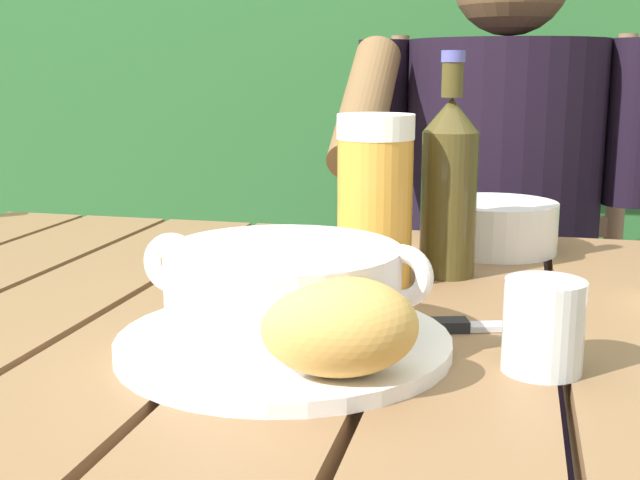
{
  "coord_description": "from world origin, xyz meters",
  "views": [
    {
      "loc": [
        0.16,
        -0.65,
        0.95
      ],
      "look_at": [
        -0.01,
        0.05,
        0.8
      ],
      "focal_mm": 46.14,
      "sensor_mm": 36.0,
      "label": 1
    }
  ],
  "objects_px": {
    "person_eating": "(498,218)",
    "table_knife": "(464,326)",
    "serving_plate": "(284,343)",
    "diner_bowl": "(495,226)",
    "bread_roll": "(339,326)",
    "soup_bowl": "(283,290)",
    "water_glass_small": "(543,326)",
    "beer_bottle": "(449,184)",
    "beer_glass": "(375,200)",
    "chair_near_diner": "(497,314)"
  },
  "relations": [
    {
      "from": "person_eating",
      "to": "table_knife",
      "type": "height_order",
      "value": "person_eating"
    },
    {
      "from": "serving_plate",
      "to": "diner_bowl",
      "type": "bearing_deg",
      "value": 69.64
    },
    {
      "from": "bread_roll",
      "to": "table_knife",
      "type": "relative_size",
      "value": 0.79
    },
    {
      "from": "person_eating",
      "to": "soup_bowl",
      "type": "bearing_deg",
      "value": -101.21
    },
    {
      "from": "person_eating",
      "to": "water_glass_small",
      "type": "distance_m",
      "value": 0.76
    },
    {
      "from": "diner_bowl",
      "to": "beer_bottle",
      "type": "bearing_deg",
      "value": -108.97
    },
    {
      "from": "person_eating",
      "to": "beer_glass",
      "type": "distance_m",
      "value": 0.55
    },
    {
      "from": "chair_near_diner",
      "to": "soup_bowl",
      "type": "xyz_separation_m",
      "value": [
        -0.15,
        -0.95,
        0.29
      ]
    },
    {
      "from": "beer_bottle",
      "to": "water_glass_small",
      "type": "relative_size",
      "value": 3.42
    },
    {
      "from": "soup_bowl",
      "to": "serving_plate",
      "type": "bearing_deg",
      "value": 141.34
    },
    {
      "from": "chair_near_diner",
      "to": "beer_glass",
      "type": "xyz_separation_m",
      "value": [
        -0.12,
        -0.73,
        0.33
      ]
    },
    {
      "from": "diner_bowl",
      "to": "bread_roll",
      "type": "bearing_deg",
      "value": -100.81
    },
    {
      "from": "person_eating",
      "to": "water_glass_small",
      "type": "xyz_separation_m",
      "value": [
        0.05,
        -0.75,
        0.06
      ]
    },
    {
      "from": "serving_plate",
      "to": "table_knife",
      "type": "xyz_separation_m",
      "value": [
        0.14,
        0.08,
        -0.0
      ]
    },
    {
      "from": "bread_roll",
      "to": "table_knife",
      "type": "bearing_deg",
      "value": 63.54
    },
    {
      "from": "chair_near_diner",
      "to": "bread_roll",
      "type": "height_order",
      "value": "chair_near_diner"
    },
    {
      "from": "serving_plate",
      "to": "water_glass_small",
      "type": "height_order",
      "value": "water_glass_small"
    },
    {
      "from": "beer_glass",
      "to": "table_knife",
      "type": "height_order",
      "value": "beer_glass"
    },
    {
      "from": "serving_plate",
      "to": "bread_roll",
      "type": "height_order",
      "value": "bread_roll"
    },
    {
      "from": "chair_near_diner",
      "to": "person_eating",
      "type": "relative_size",
      "value": 0.84
    },
    {
      "from": "bread_roll",
      "to": "water_glass_small",
      "type": "relative_size",
      "value": 1.84
    },
    {
      "from": "chair_near_diner",
      "to": "bread_roll",
      "type": "distance_m",
      "value": 1.07
    },
    {
      "from": "serving_plate",
      "to": "diner_bowl",
      "type": "distance_m",
      "value": 0.44
    },
    {
      "from": "soup_bowl",
      "to": "table_knife",
      "type": "height_order",
      "value": "soup_bowl"
    },
    {
      "from": "person_eating",
      "to": "diner_bowl",
      "type": "xyz_separation_m",
      "value": [
        0.0,
        -0.34,
        0.05
      ]
    },
    {
      "from": "bread_roll",
      "to": "water_glass_small",
      "type": "height_order",
      "value": "bread_roll"
    },
    {
      "from": "chair_near_diner",
      "to": "person_eating",
      "type": "height_order",
      "value": "person_eating"
    },
    {
      "from": "serving_plate",
      "to": "person_eating",
      "type": "bearing_deg",
      "value": 78.79
    },
    {
      "from": "diner_bowl",
      "to": "beer_glass",
      "type": "bearing_deg",
      "value": -122.59
    },
    {
      "from": "serving_plate",
      "to": "beer_bottle",
      "type": "distance_m",
      "value": 0.31
    },
    {
      "from": "person_eating",
      "to": "beer_bottle",
      "type": "distance_m",
      "value": 0.5
    },
    {
      "from": "bread_roll",
      "to": "diner_bowl",
      "type": "xyz_separation_m",
      "value": [
        0.09,
        0.48,
        -0.02
      ]
    },
    {
      "from": "soup_bowl",
      "to": "bread_roll",
      "type": "height_order",
      "value": "soup_bowl"
    },
    {
      "from": "bread_roll",
      "to": "beer_glass",
      "type": "bearing_deg",
      "value": 95.11
    },
    {
      "from": "water_glass_small",
      "to": "serving_plate",
      "type": "bearing_deg",
      "value": -179.71
    },
    {
      "from": "serving_plate",
      "to": "beer_glass",
      "type": "distance_m",
      "value": 0.24
    },
    {
      "from": "beer_bottle",
      "to": "water_glass_small",
      "type": "distance_m",
      "value": 0.3
    },
    {
      "from": "table_knife",
      "to": "chair_near_diner",
      "type": "bearing_deg",
      "value": 89.02
    },
    {
      "from": "beer_glass",
      "to": "beer_bottle",
      "type": "bearing_deg",
      "value": 34.52
    },
    {
      "from": "bread_roll",
      "to": "soup_bowl",
      "type": "bearing_deg",
      "value": 130.6
    },
    {
      "from": "bread_roll",
      "to": "diner_bowl",
      "type": "height_order",
      "value": "bread_roll"
    },
    {
      "from": "beer_bottle",
      "to": "person_eating",
      "type": "bearing_deg",
      "value": 84.78
    },
    {
      "from": "serving_plate",
      "to": "bread_roll",
      "type": "bearing_deg",
      "value": -49.4
    },
    {
      "from": "beer_glass",
      "to": "diner_bowl",
      "type": "relative_size",
      "value": 1.17
    },
    {
      "from": "table_knife",
      "to": "diner_bowl",
      "type": "xyz_separation_m",
      "value": [
        0.01,
        0.33,
        0.03
      ]
    },
    {
      "from": "person_eating",
      "to": "table_knife",
      "type": "bearing_deg",
      "value": -91.02
    },
    {
      "from": "beer_glass",
      "to": "diner_bowl",
      "type": "distance_m",
      "value": 0.23
    },
    {
      "from": "person_eating",
      "to": "bread_roll",
      "type": "height_order",
      "value": "person_eating"
    },
    {
      "from": "soup_bowl",
      "to": "water_glass_small",
      "type": "relative_size",
      "value": 3.38
    },
    {
      "from": "soup_bowl",
      "to": "water_glass_small",
      "type": "distance_m",
      "value": 0.2
    }
  ]
}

